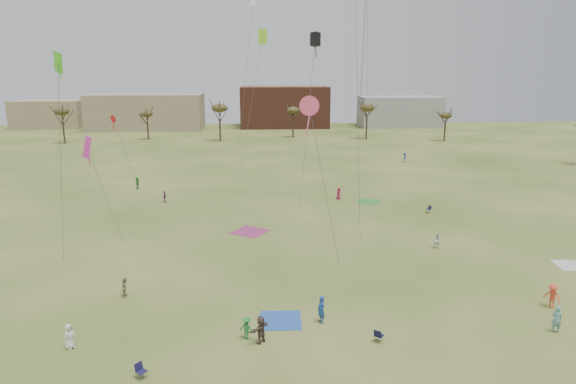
{
  "coord_description": "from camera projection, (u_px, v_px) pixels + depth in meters",
  "views": [
    {
      "loc": [
        -2.63,
        -33.75,
        16.55
      ],
      "look_at": [
        0.0,
        12.0,
        5.5
      ],
      "focal_mm": 31.42,
      "sensor_mm": 36.0,
      "label": 1
    }
  ],
  "objects": [
    {
      "name": "flyer_far_b",
      "position": [
        339.0,
        194.0,
        66.48
      ],
      "size": [
        0.89,
        0.82,
        1.53
      ],
      "primitive_type": "imported",
      "rotation": [
        0.0,
        0.0,
        0.58
      ],
      "color": "#A51C4A",
      "rests_on": "ground"
    },
    {
      "name": "flyer_near_center",
      "position": [
        247.0,
        328.0,
        31.78
      ],
      "size": [
        1.1,
        0.89,
        1.49
      ],
      "primitive_type": "imported",
      "rotation": [
        0.0,
        0.0,
        2.74
      ],
      "color": "#297B3A",
      "rests_on": "ground"
    },
    {
      "name": "blanket_blue",
      "position": [
        280.0,
        320.0,
        34.28
      ],
      "size": [
        2.86,
        2.86,
        0.03
      ],
      "primitive_type": "cube",
      "rotation": [
        0.0,
        0.0,
        1.55
      ],
      "color": "#2959B1",
      "rests_on": "ground"
    },
    {
      "name": "building_grey",
      "position": [
        400.0,
        112.0,
        152.48
      ],
      "size": [
        24.0,
        12.0,
        9.0
      ],
      "primitive_type": "cube",
      "color": "gray",
      "rests_on": "ground"
    },
    {
      "name": "camp_chair_right",
      "position": [
        428.0,
        211.0,
        60.2
      ],
      "size": [
        0.7,
        0.68,
        0.87
      ],
      "rotation": [
        0.0,
        0.0,
        5.13
      ],
      "color": "#141938",
      "rests_on": "ground"
    },
    {
      "name": "flyer_far_a",
      "position": [
        137.0,
        183.0,
        72.44
      ],
      "size": [
        0.64,
        1.57,
        1.65
      ],
      "primitive_type": "imported",
      "rotation": [
        0.0,
        0.0,
        1.68
      ],
      "color": "#2A7828",
      "rests_on": "ground"
    },
    {
      "name": "kites_aloft",
      "position": [
        261.0,
        40.0,
        63.64
      ],
      "size": [
        62.97,
        68.53,
        27.83
      ],
      "color": "#90E726",
      "rests_on": "ground"
    },
    {
      "name": "building_tan_west",
      "position": [
        50.0,
        114.0,
        150.62
      ],
      "size": [
        20.0,
        12.0,
        8.0
      ],
      "primitive_type": "cube",
      "color": "#937F60",
      "rests_on": "ground"
    },
    {
      "name": "blanket_plum",
      "position": [
        250.0,
        232.0,
        53.19
      ],
      "size": [
        4.44,
        4.44,
        0.03
      ],
      "primitive_type": "cube",
      "rotation": [
        0.0,
        0.0,
        2.55
      ],
      "color": "#982E64",
      "rests_on": "ground"
    },
    {
      "name": "flyer_mid_c",
      "position": [
        557.0,
        319.0,
        32.58
      ],
      "size": [
        0.73,
        0.54,
        1.83
      ],
      "primitive_type": "imported",
      "rotation": [
        0.0,
        0.0,
        2.98
      ],
      "color": "#669AAA",
      "rests_on": "ground"
    },
    {
      "name": "spectator_fore_b",
      "position": [
        126.0,
        287.0,
        37.81
      ],
      "size": [
        0.62,
        0.77,
        1.51
      ],
      "primitive_type": "imported",
      "rotation": [
        0.0,
        0.0,
        1.63
      ],
      "color": "#998C61",
      "rests_on": "ground"
    },
    {
      "name": "blanket_cream",
      "position": [
        572.0,
        266.0,
        43.93
      ],
      "size": [
        2.88,
        2.88,
        0.03
      ],
      "primitive_type": "cube",
      "rotation": [
        0.0,
        0.0,
        1.46
      ],
      "color": "silver",
      "rests_on": "ground"
    },
    {
      "name": "spectator_fore_c",
      "position": [
        261.0,
        330.0,
        31.29
      ],
      "size": [
        1.49,
        1.59,
        1.78
      ],
      "primitive_type": "imported",
      "rotation": [
        0.0,
        0.0,
        3.99
      ],
      "color": "brown",
      "rests_on": "ground"
    },
    {
      "name": "flyer_near_right",
      "position": [
        321.0,
        310.0,
        33.79
      ],
      "size": [
        0.7,
        0.82,
        1.89
      ],
      "primitive_type": "imported",
      "rotation": [
        0.0,
        0.0,
        5.15
      ],
      "color": "#204692",
      "rests_on": "ground"
    },
    {
      "name": "tree_line",
      "position": [
        258.0,
        115.0,
        111.75
      ],
      "size": [
        117.44,
        49.32,
        8.91
      ],
      "color": "#3A2B1E",
      "rests_on": "ground"
    },
    {
      "name": "ground",
      "position": [
        297.0,
        303.0,
        36.78
      ],
      "size": [
        260.0,
        260.0,
        0.0
      ],
      "primitive_type": "plane",
      "color": "#3C5119",
      "rests_on": "ground"
    },
    {
      "name": "camp_chair_center",
      "position": [
        379.0,
        338.0,
        31.54
      ],
      "size": [
        0.73,
        0.74,
        0.87
      ],
      "rotation": [
        0.0,
        0.0,
        2.47
      ],
      "color": "#16153B",
      "rests_on": "ground"
    },
    {
      "name": "spectator_mid_e",
      "position": [
        438.0,
        241.0,
        48.04
      ],
      "size": [
        0.88,
        0.76,
        1.55
      ],
      "primitive_type": "imported",
      "rotation": [
        0.0,
        0.0,
        6.02
      ],
      "color": "white",
      "rests_on": "ground"
    },
    {
      "name": "flyer_far_c",
      "position": [
        404.0,
        158.0,
        93.45
      ],
      "size": [
        0.72,
        1.16,
        1.73
      ],
      "primitive_type": "imported",
      "rotation": [
        0.0,
        0.0,
        4.64
      ],
      "color": "navy",
      "rests_on": "ground"
    },
    {
      "name": "radio_tower",
      "position": [
        364.0,
        62.0,
        155.26
      ],
      "size": [
        1.51,
        1.72,
        41.0
      ],
      "color": "#9EA3A8",
      "rests_on": "ground"
    },
    {
      "name": "building_brick",
      "position": [
        284.0,
        107.0,
        152.11
      ],
      "size": [
        26.0,
        16.0,
        12.0
      ],
      "primitive_type": "cube",
      "color": "brown",
      "rests_on": "ground"
    },
    {
      "name": "blanket_olive",
      "position": [
        369.0,
        202.0,
        65.35
      ],
      "size": [
        3.52,
        3.52,
        0.03
      ],
      "primitive_type": "cube",
      "rotation": [
        0.0,
        0.0,
        2.77
      ],
      "color": "#328B33",
      "rests_on": "ground"
    },
    {
      "name": "camp_chair_left",
      "position": [
        141.0,
        374.0,
        27.79
      ],
      "size": [
        0.74,
        0.73,
        0.87
      ],
      "rotation": [
        0.0,
        0.0,
        0.89
      ],
      "color": "#18153C",
      "rests_on": "ground"
    },
    {
      "name": "flyer_near_left",
      "position": [
        69.0,
        336.0,
        30.67
      ],
      "size": [
        0.83,
        0.93,
        1.6
      ],
      "primitive_type": "imported",
      "rotation": [
        0.0,
        0.0,
        1.05
      ],
      "color": "white",
      "rests_on": "ground"
    },
    {
      "name": "flyer_mid_b",
      "position": [
        552.0,
        296.0,
        35.95
      ],
      "size": [
        1.24,
        1.32,
        1.8
      ],
      "primitive_type": "imported",
      "rotation": [
        0.0,
        0.0,
        5.38
      ],
      "color": "#E9492B",
      "rests_on": "ground"
    },
    {
      "name": "building_tan",
      "position": [
        147.0,
        112.0,
        145.27
      ],
      "size": [
        32.0,
        14.0,
        10.0
      ],
      "primitive_type": "cube",
      "color": "#937F60",
      "rests_on": "ground"
    },
    {
      "name": "spectator_mid_d",
      "position": [
        165.0,
        197.0,
        64.92
      ],
      "size": [
        0.62,
        0.95,
        1.5
      ],
      "primitive_type": "imported",
      "rotation": [
        0.0,
        0.0,
        1.88
      ],
      "color": "#7E398A",
      "rests_on": "ground"
    }
  ]
}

